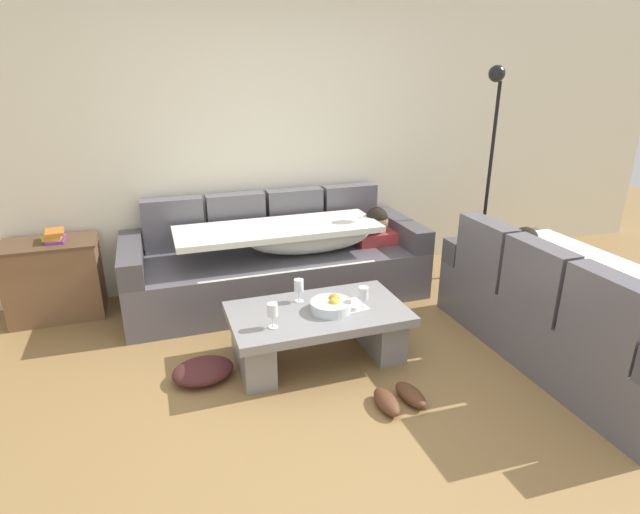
{
  "coord_description": "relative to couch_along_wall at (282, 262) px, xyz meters",
  "views": [
    {
      "loc": [
        -1.01,
        -2.43,
        1.92
      ],
      "look_at": [
        0.18,
        1.06,
        0.55
      ],
      "focal_mm": 28.51,
      "sensor_mm": 36.0,
      "label": 1
    }
  ],
  "objects": [
    {
      "name": "side_cabinet",
      "position": [
        -1.84,
        0.22,
        -0.01
      ],
      "size": [
        0.72,
        0.44,
        0.64
      ],
      "color": "brown",
      "rests_on": "ground_plane"
    },
    {
      "name": "wine_glass_near_right",
      "position": [
        0.26,
        -1.2,
        0.17
      ],
      "size": [
        0.07,
        0.07,
        0.17
      ],
      "color": "silver",
      "rests_on": "coffee_table"
    },
    {
      "name": "back_wall",
      "position": [
        -0.02,
        0.52,
        1.02
      ],
      "size": [
        9.0,
        0.1,
        2.7
      ],
      "primitive_type": "cube",
      "color": "beige",
      "rests_on": "ground_plane"
    },
    {
      "name": "book_stack_on_cabinet",
      "position": [
        -1.78,
        0.23,
        0.36
      ],
      "size": [
        0.16,
        0.22,
        0.09
      ],
      "color": "#72337F",
      "rests_on": "side_cabinet"
    },
    {
      "name": "wine_glass_far_back",
      "position": [
        -0.12,
        -0.93,
        0.17
      ],
      "size": [
        0.07,
        0.07,
        0.17
      ],
      "color": "silver",
      "rests_on": "coffee_table"
    },
    {
      "name": "ground_plane",
      "position": [
        -0.02,
        -1.63,
        -0.33
      ],
      "size": [
        14.0,
        14.0,
        0.0
      ],
      "primitive_type": "plane",
      "color": "olive"
    },
    {
      "name": "couch_near_window",
      "position": [
        1.64,
        -1.63,
        0.01
      ],
      "size": [
        0.92,
        2.0,
        0.88
      ],
      "rotation": [
        0.0,
        0.0,
        1.57
      ],
      "color": "#5A565E",
      "rests_on": "ground_plane"
    },
    {
      "name": "pair_of_shoes",
      "position": [
        0.26,
        -1.76,
        -0.28
      ],
      "size": [
        0.31,
        0.29,
        0.09
      ],
      "color": "#59331E",
      "rests_on": "ground_plane"
    },
    {
      "name": "floor_lamp",
      "position": [
        1.93,
        -0.17,
        0.79
      ],
      "size": [
        0.33,
        0.31,
        1.95
      ],
      "color": "black",
      "rests_on": "ground_plane"
    },
    {
      "name": "open_magazine",
      "position": [
        0.15,
        -1.14,
        0.06
      ],
      "size": [
        0.3,
        0.24,
        0.01
      ],
      "primitive_type": "cube",
      "rotation": [
        0.0,
        0.0,
        0.12
      ],
      "color": "white",
      "rests_on": "coffee_table"
    },
    {
      "name": "fruit_bowl",
      "position": [
        0.05,
        -1.14,
        0.09
      ],
      "size": [
        0.28,
        0.28,
        0.1
      ],
      "color": "silver",
      "rests_on": "coffee_table"
    },
    {
      "name": "wine_glass_near_left",
      "position": [
        -0.38,
        -1.25,
        0.17
      ],
      "size": [
        0.07,
        0.07,
        0.17
      ],
      "color": "silver",
      "rests_on": "coffee_table"
    },
    {
      "name": "coffee_table",
      "position": [
        -0.04,
        -1.1,
        -0.09
      ],
      "size": [
        1.2,
        0.68,
        0.38
      ],
      "color": "gray",
      "rests_on": "ground_plane"
    },
    {
      "name": "couch_along_wall",
      "position": [
        0.0,
        0.0,
        0.0
      ],
      "size": [
        2.55,
        0.92,
        0.88
      ],
      "color": "#5A565E",
      "rests_on": "ground_plane"
    },
    {
      "name": "crumpled_garment",
      "position": [
        -0.83,
        -1.1,
        -0.27
      ],
      "size": [
        0.43,
        0.36,
        0.12
      ],
      "primitive_type": "ellipsoid",
      "rotation": [
        0.0,
        0.0,
        0.12
      ],
      "color": "#4C2323",
      "rests_on": "ground_plane"
    }
  ]
}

